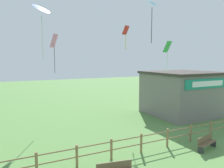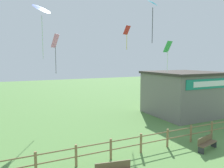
% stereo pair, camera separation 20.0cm
% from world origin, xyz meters
% --- Properties ---
extents(wooden_fence, '(18.64, 0.14, 1.21)m').
position_xyz_m(wooden_fence, '(0.00, 7.51, 0.68)').
color(wooden_fence, olive).
rests_on(wooden_fence, ground_plane).
extents(seaside_building, '(6.81, 6.61, 4.49)m').
position_xyz_m(seaside_building, '(10.28, 13.76, 2.26)').
color(seaside_building, slate).
rests_on(seaside_building, ground_plane).
extents(park_bench_by_building, '(1.81, 0.80, 0.87)m').
position_xyz_m(park_bench_by_building, '(5.03, 6.07, 0.47)').
color(park_bench_by_building, brown).
rests_on(park_bench_by_building, ground_plane).
extents(kite_pink_diamond, '(0.95, 1.05, 3.73)m').
position_xyz_m(kite_pink_diamond, '(-1.99, 17.88, 7.14)').
color(kite_pink_diamond, pink).
extents(kite_green_diamond, '(0.69, 0.55, 2.16)m').
position_xyz_m(kite_green_diamond, '(3.93, 8.76, 6.34)').
color(kite_green_diamond, green).
extents(kite_red_diamond, '(0.80, 0.68, 2.35)m').
position_xyz_m(kite_red_diamond, '(4.76, 16.05, 8.40)').
color(kite_red_diamond, red).
extents(kite_blue_delta, '(1.49, 1.46, 3.37)m').
position_xyz_m(kite_blue_delta, '(-4.16, 10.67, 8.70)').
color(kite_blue_delta, blue).
extents(kite_cyan_delta, '(1.22, 1.17, 3.48)m').
position_xyz_m(kite_cyan_delta, '(4.50, 11.40, 10.07)').
color(kite_cyan_delta, '#2DB2C6').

